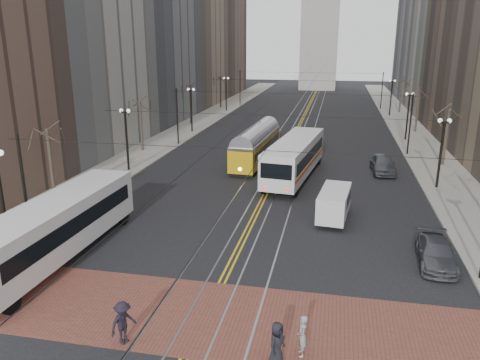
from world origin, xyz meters
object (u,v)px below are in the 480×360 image
at_px(rear_bus, 295,159).
at_px(transit_bus, 56,230).
at_px(streetcar, 256,148).
at_px(pedestrian_d, 123,323).
at_px(cargo_van, 334,205).
at_px(pedestrian_a, 277,343).
at_px(pedestrian_b, 302,336).
at_px(sedan_grey, 383,164).
at_px(sedan_parked, 436,253).

bearing_deg(rear_bus, transit_bus, -114.10).
bearing_deg(rear_bus, streetcar, 138.66).
relative_size(streetcar, pedestrian_d, 6.75).
xyz_separation_m(cargo_van, pedestrian_d, (-8.10, -15.72, -0.11)).
relative_size(transit_bus, pedestrian_a, 7.77).
bearing_deg(cargo_van, streetcar, 124.80).
distance_m(streetcar, cargo_van, 16.60).
relative_size(streetcar, pedestrian_b, 7.30).
distance_m(rear_bus, pedestrian_d, 25.85).
relative_size(transit_bus, sedan_grey, 2.69).
bearing_deg(cargo_van, sedan_grey, 78.20).
relative_size(sedan_parked, pedestrian_a, 2.66).
distance_m(transit_bus, streetcar, 24.87).
bearing_deg(sedan_grey, sedan_parked, -88.75).
distance_m(transit_bus, sedan_parked, 21.00).
xyz_separation_m(cargo_van, pedestrian_b, (-1.00, -15.05, -0.18)).
distance_m(streetcar, sedan_grey, 12.30).
distance_m(cargo_van, pedestrian_d, 17.69).
xyz_separation_m(transit_bus, cargo_van, (15.11, 9.22, -0.63)).
relative_size(rear_bus, pedestrian_b, 7.73).
distance_m(cargo_van, pedestrian_b, 15.09).
bearing_deg(rear_bus, pedestrian_b, -76.83).
bearing_deg(cargo_van, pedestrian_d, -110.95).
height_order(transit_bus, pedestrian_b, transit_bus).
relative_size(streetcar, sedan_parked, 2.72).
distance_m(transit_bus, pedestrian_a, 14.74).
bearing_deg(pedestrian_a, cargo_van, 16.87).
bearing_deg(cargo_van, pedestrian_b, -87.47).
bearing_deg(sedan_grey, rear_bus, -159.66).
bearing_deg(pedestrian_a, transit_bus, 87.56).
bearing_deg(rear_bus, sedan_grey, 30.18).
bearing_deg(sedan_grey, cargo_van, -110.80).
distance_m(sedan_parked, pedestrian_d, 16.93).
bearing_deg(cargo_van, transit_bus, -142.28).
height_order(sedan_grey, pedestrian_b, pedestrian_b).
distance_m(transit_bus, pedestrian_b, 15.29).
distance_m(transit_bus, cargo_van, 17.71).
relative_size(rear_bus, pedestrian_a, 7.64).
distance_m(rear_bus, sedan_grey, 8.62).
bearing_deg(pedestrian_d, cargo_van, 0.35).
height_order(transit_bus, pedestrian_d, transit_bus).
relative_size(cargo_van, sedan_parked, 1.03).
bearing_deg(rear_bus, sedan_parked, -52.15).
distance_m(pedestrian_b, pedestrian_d, 7.14).
bearing_deg(rear_bus, pedestrian_a, -79.00).
height_order(cargo_van, sedan_parked, cargo_van).
xyz_separation_m(sedan_grey, sedan_parked, (1.30, -18.82, -0.18)).
distance_m(rear_bus, pedestrian_b, 24.93).
bearing_deg(pedestrian_b, transit_bus, -123.53).
distance_m(streetcar, pedestrian_b, 30.44).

